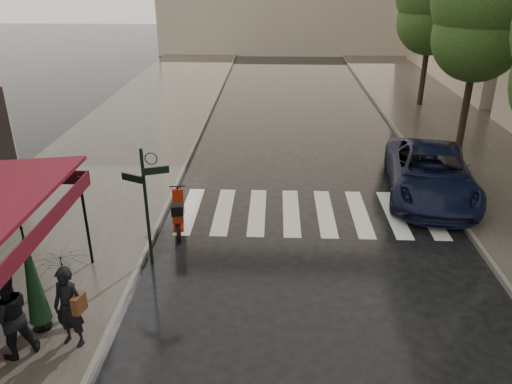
# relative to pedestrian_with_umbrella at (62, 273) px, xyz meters

# --- Properties ---
(ground) EXTENTS (120.00, 120.00, 0.00)m
(ground) POSITION_rel_pedestrian_with_umbrella_xyz_m (2.00, 0.17, -1.77)
(ground) COLOR black
(ground) RESTS_ON ground
(sidewalk_near) EXTENTS (6.00, 60.00, 0.12)m
(sidewalk_near) POSITION_rel_pedestrian_with_umbrella_xyz_m (-2.50, 12.17, -1.71)
(sidewalk_near) COLOR #38332D
(sidewalk_near) RESTS_ON ground
(sidewalk_far) EXTENTS (5.50, 60.00, 0.12)m
(sidewalk_far) POSITION_rel_pedestrian_with_umbrella_xyz_m (12.25, 12.17, -1.71)
(sidewalk_far) COLOR #38332D
(sidewalk_far) RESTS_ON ground
(curb_near) EXTENTS (0.12, 60.00, 0.16)m
(curb_near) POSITION_rel_pedestrian_with_umbrella_xyz_m (0.55, 12.17, -1.70)
(curb_near) COLOR #595651
(curb_near) RESTS_ON ground
(curb_far) EXTENTS (0.12, 60.00, 0.16)m
(curb_far) POSITION_rel_pedestrian_with_umbrella_xyz_m (9.45, 12.17, -1.70)
(curb_far) COLOR #595651
(curb_far) RESTS_ON ground
(crosswalk) EXTENTS (7.85, 3.20, 0.01)m
(crosswalk) POSITION_rel_pedestrian_with_umbrella_xyz_m (4.97, 6.17, -1.76)
(crosswalk) COLOR silver
(crosswalk) RESTS_ON ground
(signpost) EXTENTS (1.17, 0.29, 3.10)m
(signpost) POSITION_rel_pedestrian_with_umbrella_xyz_m (0.80, 3.17, 0.06)
(signpost) COLOR black
(signpost) RESTS_ON ground
(tree_mid) EXTENTS (3.80, 3.80, 8.34)m
(tree_mid) POSITION_rel_pedestrian_with_umbrella_xyz_m (11.50, 12.17, 3.82)
(tree_mid) COLOR black
(tree_mid) RESTS_ON sidewalk_far
(pedestrian_with_umbrella) EXTENTS (1.24, 1.26, 2.48)m
(pedestrian_with_umbrella) POSITION_rel_pedestrian_with_umbrella_xyz_m (0.00, 0.00, 0.00)
(pedestrian_with_umbrella) COLOR black
(pedestrian_with_umbrella) RESTS_ON sidewalk_near
(pedestrian_terrace) EXTENTS (1.10, 1.08, 1.79)m
(pedestrian_terrace) POSITION_rel_pedestrian_with_umbrella_xyz_m (-1.01, -0.34, -0.76)
(pedestrian_terrace) COLOR black
(pedestrian_terrace) RESTS_ON sidewalk_near
(scooter) EXTENTS (0.61, 1.73, 1.15)m
(scooter) POSITION_rel_pedestrian_with_umbrella_xyz_m (1.21, 4.84, -1.24)
(scooter) COLOR black
(scooter) RESTS_ON ground
(parked_car) EXTENTS (3.43, 6.01, 1.58)m
(parked_car) POSITION_rel_pedestrian_with_umbrella_xyz_m (9.00, 7.62, -0.98)
(parked_car) COLOR black
(parked_car) RESTS_ON ground
(parasol_back) EXTENTS (0.45, 0.45, 2.39)m
(parasol_back) POSITION_rel_pedestrian_with_umbrella_xyz_m (-0.84, 0.42, -0.37)
(parasol_back) COLOR black
(parasol_back) RESTS_ON sidewalk_near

